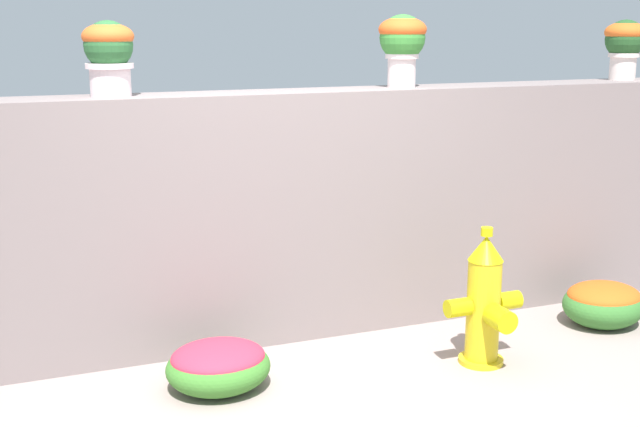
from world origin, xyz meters
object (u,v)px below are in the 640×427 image
(flower_bush_right, at_px, (603,302))
(potted_plant_1, at_px, (109,51))
(potted_plant_3, at_px, (625,42))
(flower_bush_left, at_px, (218,364))
(potted_plant_2, at_px, (402,40))
(fire_hydrant, at_px, (485,304))

(flower_bush_right, bearing_deg, potted_plant_1, 167.89)
(potted_plant_3, distance_m, flower_bush_left, 3.74)
(potted_plant_2, bearing_deg, flower_bush_right, -28.85)
(potted_plant_1, distance_m, flower_bush_left, 1.86)
(potted_plant_3, bearing_deg, fire_hydrant, -150.86)
(potted_plant_3, height_order, flower_bush_right, potted_plant_3)
(potted_plant_1, height_order, flower_bush_right, potted_plant_1)
(potted_plant_1, xyz_separation_m, potted_plant_3, (3.67, 0.04, 0.02))
(potted_plant_1, relative_size, potted_plant_2, 0.92)
(fire_hydrant, relative_size, flower_bush_right, 1.51)
(potted_plant_3, distance_m, flower_bush_right, 1.92)
(flower_bush_right, bearing_deg, fire_hydrant, -166.66)
(potted_plant_2, distance_m, flower_bush_left, 2.35)
(fire_hydrant, xyz_separation_m, flower_bush_right, (1.10, 0.26, -0.22))
(potted_plant_1, distance_m, fire_hydrant, 2.60)
(fire_hydrant, height_order, flower_bush_left, fire_hydrant)
(potted_plant_1, relative_size, flower_bush_right, 0.77)
(flower_bush_left, relative_size, flower_bush_right, 1.05)
(fire_hydrant, bearing_deg, potted_plant_3, 29.14)
(potted_plant_1, relative_size, potted_plant_3, 0.98)
(potted_plant_3, distance_m, fire_hydrant, 2.45)
(potted_plant_3, bearing_deg, flower_bush_right, -131.37)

